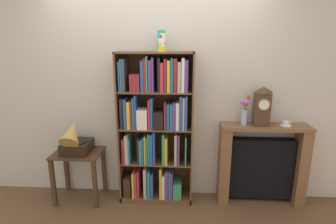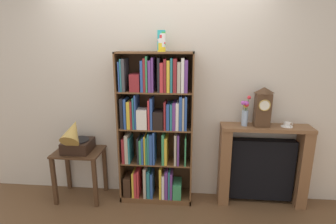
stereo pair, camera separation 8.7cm
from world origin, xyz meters
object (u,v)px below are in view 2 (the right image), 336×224
(bookshelf, at_px, (155,131))
(mantel_clock, at_px, (263,107))
(side_table_left, at_px, (80,163))
(flower_vase, at_px, (245,112))
(gramophone, at_px, (75,139))
(cup_stack, at_px, (162,41))
(teacup_with_saucer, at_px, (287,125))
(fireplace_mantel, at_px, (262,165))

(bookshelf, xyz_separation_m, mantel_clock, (1.20, 0.02, 0.31))
(bookshelf, distance_m, side_table_left, 1.02)
(mantel_clock, bearing_deg, bookshelf, -178.88)
(side_table_left, xyz_separation_m, flower_vase, (1.95, 0.08, 0.67))
(side_table_left, height_order, gramophone, gramophone)
(cup_stack, bearing_deg, flower_vase, 0.88)
(bookshelf, relative_size, teacup_with_saucer, 14.11)
(bookshelf, bearing_deg, fireplace_mantel, 2.09)
(cup_stack, relative_size, flower_vase, 0.64)
(gramophone, height_order, teacup_with_saucer, gramophone)
(mantel_clock, bearing_deg, side_table_left, -177.83)
(cup_stack, height_order, side_table_left, cup_stack)
(bookshelf, bearing_deg, teacup_with_saucer, 0.99)
(flower_vase, xyz_separation_m, teacup_with_saucer, (0.47, 0.01, -0.14))
(bookshelf, bearing_deg, gramophone, -173.28)
(teacup_with_saucer, bearing_deg, bookshelf, -179.01)
(bookshelf, relative_size, fireplace_mantel, 1.77)
(side_table_left, bearing_deg, teacup_with_saucer, 1.97)
(cup_stack, bearing_deg, gramophone, -173.52)
(fireplace_mantel, relative_size, mantel_clock, 2.28)
(teacup_with_saucer, bearing_deg, side_table_left, -178.03)
(bookshelf, bearing_deg, side_table_left, -176.47)
(bookshelf, xyz_separation_m, gramophone, (-0.93, -0.11, -0.09))
(fireplace_mantel, bearing_deg, bookshelf, -177.91)
(mantel_clock, xyz_separation_m, flower_vase, (-0.19, -0.00, -0.06))
(gramophone, height_order, fireplace_mantel, gramophone)
(cup_stack, xyz_separation_m, fireplace_mantel, (1.19, 0.04, -1.42))
(flower_vase, bearing_deg, teacup_with_saucer, 0.74)
(cup_stack, relative_size, mantel_clock, 0.50)
(cup_stack, height_order, mantel_clock, cup_stack)
(flower_vase, bearing_deg, fireplace_mantel, 6.13)
(cup_stack, relative_size, fireplace_mantel, 0.22)
(cup_stack, relative_size, teacup_with_saucer, 1.76)
(gramophone, relative_size, fireplace_mantel, 0.45)
(fireplace_mantel, relative_size, teacup_with_saucer, 7.96)
(bookshelf, relative_size, mantel_clock, 4.03)
(cup_stack, distance_m, side_table_left, 1.76)
(side_table_left, relative_size, teacup_with_saucer, 4.90)
(bookshelf, xyz_separation_m, fireplace_mantel, (1.27, 0.05, -0.40))
(fireplace_mantel, bearing_deg, cup_stack, -178.01)
(side_table_left, distance_m, mantel_clock, 2.26)
(cup_stack, height_order, flower_vase, cup_stack)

